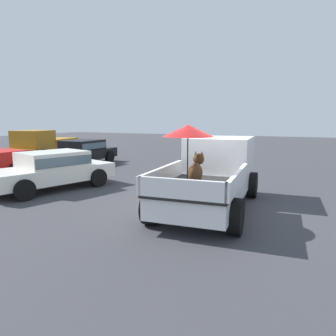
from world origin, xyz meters
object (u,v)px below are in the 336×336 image
Objects in this scene: pickup_truck_main at (213,172)px; pickup_truck_far at (44,145)px; parked_sedan_far at (52,168)px; parked_sedan_near at (82,151)px.

pickup_truck_far is (5.84, 12.79, -0.10)m from pickup_truck_main.
pickup_truck_main is at bearing 110.58° from parked_sedan_far.
pickup_truck_main reaches higher than parked_sedan_near.
pickup_truck_main is at bearing 60.43° from parked_sedan_near.
pickup_truck_far is 1.09× the size of parked_sedan_far.
pickup_truck_main is 10.15m from parked_sedan_near.
parked_sedan_far is (-0.44, 5.74, -0.23)m from pickup_truck_main.
pickup_truck_far is at bearing -105.56° from parked_sedan_near.
pickup_truck_main reaches higher than parked_sedan_far.
pickup_truck_far is 1.17× the size of parked_sedan_near.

